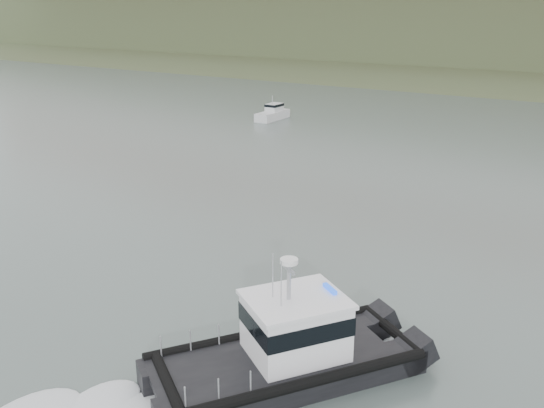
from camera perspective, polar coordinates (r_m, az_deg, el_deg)
The scene contains 3 objects.
ground at distance 28.54m, azimuth -4.65°, elevation -8.62°, with size 400.00×400.00×0.00m, color #4F5D5A.
patrol_boat at distance 22.25m, azimuth 1.46°, elevation -13.36°, with size 8.44×10.24×4.80m.
motorboat at distance 72.29m, azimuth 0.09°, elevation 8.53°, with size 1.92×5.30×2.89m.
Camera 1 is at (15.95, -19.88, 12.84)m, focal length 40.00 mm.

